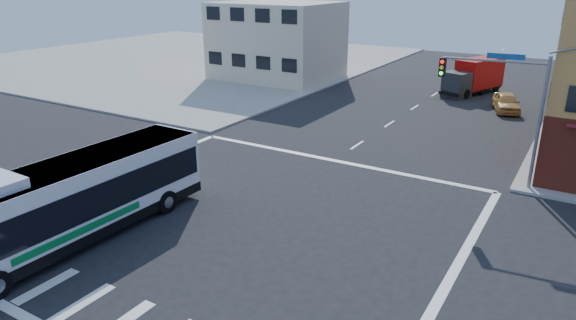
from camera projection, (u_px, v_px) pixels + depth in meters
The scene contains 7 objects.
ground at pixel (242, 221), 23.70m from camera, with size 120.00×120.00×0.00m, color black.
sidewalk_nw at pixel (184, 58), 68.85m from camera, with size 50.00×50.00×0.15m, color gray.
building_west at pixel (277, 41), 54.72m from camera, with size 12.06×10.06×8.00m.
signal_mast_ne at pixel (506, 94), 26.12m from camera, with size 7.91×1.13×8.07m.
transit_bus at pixel (69, 201), 21.23m from camera, with size 3.08×12.95×3.82m.
box_truck at pixel (474, 77), 48.31m from camera, with size 4.53×7.47×3.24m.
parked_car at pixel (506, 102), 42.35m from camera, with size 1.82×4.53×1.54m, color gold.
Camera 1 is at (12.85, -17.14, 10.72)m, focal length 32.00 mm.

